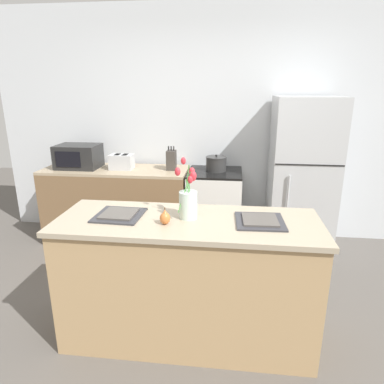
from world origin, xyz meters
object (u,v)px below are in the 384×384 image
Objects in this scene: cooking_pot at (216,164)px; refrigerator at (302,177)px; pear_figurine at (165,218)px; toaster at (122,162)px; knife_block at (171,160)px; plate_setting_right at (260,221)px; stove_range at (214,208)px; flower_vase at (188,201)px; microwave at (79,156)px; plate_setting_left at (119,215)px.

refrigerator is at bearing -2.35° from cooking_pot.
toaster reaches higher than pear_figurine.
knife_block is (-0.51, -0.01, 0.03)m from cooking_pot.
plate_setting_right is 1.67m from cooking_pot.
pear_figurine is at bearing -170.34° from plate_setting_right.
knife_block reaches higher than cooking_pot.
cooking_pot is at bearing 81.92° from pear_figurine.
plate_setting_right is (0.62, 0.11, -0.04)m from pear_figurine.
refrigerator is at bearing 0.32° from toaster.
refrigerator is 1.46m from knife_block.
pear_figurine is 1.75m from cooking_pot.
refrigerator reaches higher than toaster.
toaster is 0.57m from knife_block.
stove_range is 3.74× the size of cooking_pot.
flower_vase reaches higher than plate_setting_right.
toaster reaches higher than stove_range.
flower_vase is at bearing -75.91° from knife_block.
toaster is (-0.84, 1.68, -0.01)m from pear_figurine.
refrigerator is at bearing 54.95° from pear_figurine.
refrigerator reaches higher than plate_setting_right.
plate_setting_right reaches higher than stove_range.
flower_vase is 0.87× the size of microwave.
pear_figurine reaches higher than plate_setting_left.
microwave reaches higher than toaster.
flower_vase is at bearing -123.83° from refrigerator.
refrigerator reaches higher than microwave.
cooking_pot is (0.59, 1.63, 0.02)m from plate_setting_left.
knife_block is at bearing -179.13° from cooking_pot.
toaster reaches higher than plate_setting_right.
refrigerator reaches higher than cooking_pot.
microwave is (-1.98, 1.59, 0.08)m from plate_setting_right.
refrigerator is 14.83× the size of pear_figurine.
refrigerator is (0.95, 0.00, 0.41)m from stove_range.
plate_setting_right is 2.15m from toaster.
refrigerator is 2.03m from toaster.
refrigerator is at bearing -1.22° from knife_block.
plate_setting_left is 1.18× the size of toaster.
pear_figurine is at bearing -16.94° from plate_setting_left.
flower_vase is 3.64× the size of pear_figurine.
pear_figurine is 2.17m from microwave.
pear_figurine is 0.35× the size of plate_setting_right.
stove_range is 1.69m from microwave.
cooking_pot is (-0.38, 1.63, 0.02)m from plate_setting_right.
flower_vase is at bearing -57.96° from toaster.
flower_vase is 1.26× the size of plate_setting_left.
cooking_pot is 0.88× the size of knife_block.
toaster is 0.52m from microwave.
pear_figurine is at bearing -125.05° from refrigerator.
cooking_pot is at bearing 103.00° from plate_setting_right.
knife_block is at bearing 176.41° from stove_range.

